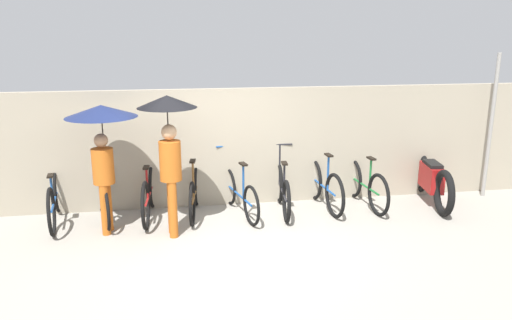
{
  "coord_description": "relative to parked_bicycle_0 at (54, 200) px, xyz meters",
  "views": [
    {
      "loc": [
        -0.62,
        -6.47,
        3.03
      ],
      "look_at": [
        0.61,
        1.14,
        1.0
      ],
      "focal_mm": 35.0,
      "sensor_mm": 36.0,
      "label": 1
    }
  ],
  "objects": [
    {
      "name": "ground_plane",
      "position": [
        2.6,
        -1.5,
        -0.39
      ],
      "size": [
        30.0,
        30.0,
        0.0
      ],
      "primitive_type": "plane",
      "color": "gray"
    },
    {
      "name": "back_wall",
      "position": [
        2.6,
        0.46,
        0.64
      ],
      "size": [
        14.42,
        0.12,
        2.06
      ],
      "color": "gray",
      "rests_on": "ground"
    },
    {
      "name": "parked_bicycle_0",
      "position": [
        0.0,
        0.0,
        0.0
      ],
      "size": [
        0.44,
        1.81,
        0.98
      ],
      "rotation": [
        0.0,
        0.0,
        1.7
      ],
      "color": "black",
      "rests_on": "ground"
    },
    {
      "name": "parked_bicycle_1",
      "position": [
        0.74,
        0.0,
        0.01
      ],
      "size": [
        0.55,
        1.68,
        1.07
      ],
      "rotation": [
        0.0,
        0.0,
        1.8
      ],
      "color": "black",
      "rests_on": "ground"
    },
    {
      "name": "parked_bicycle_2",
      "position": [
        1.49,
        0.0,
        0.01
      ],
      "size": [
        0.44,
        1.78,
        1.06
      ],
      "rotation": [
        0.0,
        0.0,
        1.51
      ],
      "color": "black",
      "rests_on": "ground"
    },
    {
      "name": "parked_bicycle_3",
      "position": [
        2.23,
        0.01,
        -0.01
      ],
      "size": [
        0.44,
        1.69,
        0.99
      ],
      "rotation": [
        0.0,
        0.0,
        1.45
      ],
      "color": "black",
      "rests_on": "ground"
    },
    {
      "name": "parked_bicycle_4",
      "position": [
        2.97,
        -0.08,
        -0.03
      ],
      "size": [
        0.56,
        1.7,
        1.08
      ],
      "rotation": [
        0.0,
        0.0,
        1.8
      ],
      "color": "black",
      "rests_on": "ground"
    },
    {
      "name": "parked_bicycle_5",
      "position": [
        3.72,
        -0.08,
        -0.02
      ],
      "size": [
        0.44,
        1.67,
        1.08
      ],
      "rotation": [
        0.0,
        0.0,
        1.48
      ],
      "color": "black",
      "rests_on": "ground"
    },
    {
      "name": "parked_bicycle_6",
      "position": [
        4.46,
        -0.0,
        0.0
      ],
      "size": [
        0.44,
        1.72,
        1.05
      ],
      "rotation": [
        0.0,
        0.0,
        1.67
      ],
      "color": "black",
      "rests_on": "ground"
    },
    {
      "name": "parked_bicycle_7",
      "position": [
        5.2,
        -0.02,
        -0.01
      ],
      "size": [
        0.44,
        1.73,
        0.98
      ],
      "rotation": [
        0.0,
        0.0,
        1.66
      ],
      "color": "black",
      "rests_on": "ground"
    },
    {
      "name": "pedestrian_leading",
      "position": [
        0.88,
        -0.45,
        1.17
      ],
      "size": [
        1.06,
        1.06,
        1.95
      ],
      "rotation": [
        0.0,
        0.0,
        -0.1
      ],
      "color": "#B25619",
      "rests_on": "ground"
    },
    {
      "name": "pedestrian_center",
      "position": [
        1.86,
        -0.73,
        1.2
      ],
      "size": [
        0.87,
        0.87,
        2.1
      ],
      "rotation": [
        0.0,
        0.0,
        0.09
      ],
      "color": "#B25619",
      "rests_on": "ground"
    },
    {
      "name": "motorcycle",
      "position": [
        6.42,
        -0.07,
        0.04
      ],
      "size": [
        0.62,
        2.05,
        0.96
      ],
      "rotation": [
        0.0,
        0.0,
        1.41
      ],
      "color": "black",
      "rests_on": "ground"
    },
    {
      "name": "awning_pole",
      "position": [
        7.6,
        0.12,
        0.93
      ],
      "size": [
        0.07,
        0.07,
        2.63
      ],
      "color": "gray",
      "rests_on": "ground"
    }
  ]
}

